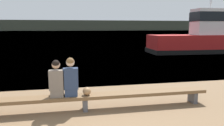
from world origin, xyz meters
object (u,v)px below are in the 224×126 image
(shopping_bag, at_px, (87,91))
(tugboat_red, at_px, (208,39))
(bench_main, at_px, (85,98))
(person_left, at_px, (57,81))
(person_right, at_px, (71,79))

(shopping_bag, bearing_deg, tugboat_red, 45.22)
(bench_main, relative_size, shopping_bag, 30.25)
(person_left, relative_size, tugboat_red, 0.09)
(bench_main, xyz_separation_m, person_left, (-0.73, 0.00, 0.51))
(shopping_bag, bearing_deg, person_left, 177.80)
(person_right, relative_size, tugboat_red, 0.10)
(bench_main, height_order, person_right, person_right)
(person_left, bearing_deg, shopping_bag, -2.20)
(tugboat_red, bearing_deg, person_left, 135.23)
(person_left, distance_m, tugboat_red, 17.23)
(bench_main, xyz_separation_m, tugboat_red, (11.81, 11.82, 0.85))
(person_left, height_order, shopping_bag, person_left)
(person_right, bearing_deg, person_left, 179.74)
(person_right, xyz_separation_m, tugboat_red, (12.17, 11.82, 0.30))
(shopping_bag, relative_size, tugboat_red, 0.02)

